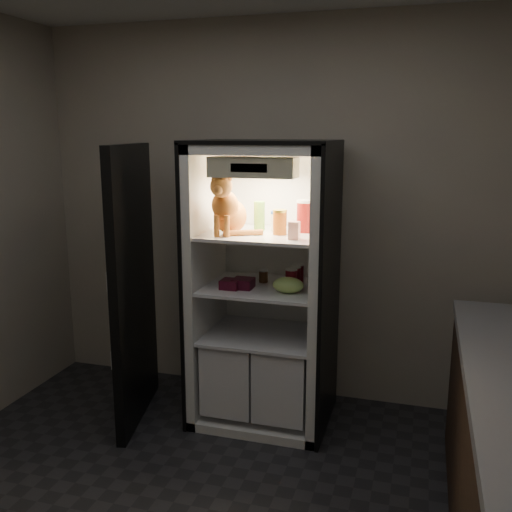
{
  "coord_description": "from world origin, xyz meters",
  "views": [
    {
      "loc": [
        0.98,
        -2.14,
        1.92
      ],
      "look_at": [
        -0.04,
        1.32,
        1.14
      ],
      "focal_mm": 40.0,
      "sensor_mm": 36.0,
      "label": 1
    }
  ],
  "objects": [
    {
      "name": "room_shell",
      "position": [
        0.0,
        0.0,
        1.62
      ],
      "size": [
        3.6,
        3.6,
        3.6
      ],
      "color": "white",
      "rests_on": "floor"
    },
    {
      "name": "refrigerator",
      "position": [
        0.0,
        1.38,
        0.79
      ],
      "size": [
        0.9,
        0.72,
        1.88
      ],
      "color": "white",
      "rests_on": "floor"
    },
    {
      "name": "fridge_door",
      "position": [
        -0.83,
        1.12,
        0.91
      ],
      "size": [
        0.25,
        0.86,
        1.85
      ],
      "rotation": [
        0.0,
        0.0,
        0.22
      ],
      "color": "black",
      "rests_on": "floor"
    },
    {
      "name": "tabby_cat",
      "position": [
        -0.2,
        1.23,
        1.44
      ],
      "size": [
        0.34,
        0.39,
        0.41
      ],
      "rotation": [
        0.0,
        0.0,
        0.02
      ],
      "color": "#BE5118",
      "rests_on": "refrigerator"
    },
    {
      "name": "parmesan_shaker",
      "position": [
        -0.05,
        1.41,
        1.39
      ],
      "size": [
        0.07,
        0.07,
        0.19
      ],
      "color": "#25872B",
      "rests_on": "refrigerator"
    },
    {
      "name": "mayo_tub",
      "position": [
        0.07,
        1.42,
        1.36
      ],
      "size": [
        0.09,
        0.09,
        0.13
      ],
      "color": "white",
      "rests_on": "refrigerator"
    },
    {
      "name": "salsa_jar",
      "position": [
        0.12,
        1.3,
        1.37
      ],
      "size": [
        0.09,
        0.09,
        0.16
      ],
      "color": "maroon",
      "rests_on": "refrigerator"
    },
    {
      "name": "pepper_jar",
      "position": [
        0.26,
        1.44,
        1.39
      ],
      "size": [
        0.12,
        0.12,
        0.21
      ],
      "color": "#9F1915",
      "rests_on": "refrigerator"
    },
    {
      "name": "cream_carton",
      "position": [
        0.24,
        1.16,
        1.34
      ],
      "size": [
        0.06,
        0.06,
        0.11
      ],
      "primitive_type": "cube",
      "color": "white",
      "rests_on": "refrigerator"
    },
    {
      "name": "soda_can_a",
      "position": [
        0.22,
        1.41,
        1.01
      ],
      "size": [
        0.07,
        0.07,
        0.14
      ],
      "color": "black",
      "rests_on": "refrigerator"
    },
    {
      "name": "soda_can_b",
      "position": [
        0.21,
        1.35,
        1.01
      ],
      "size": [
        0.07,
        0.07,
        0.13
      ],
      "color": "black",
      "rests_on": "refrigerator"
    },
    {
      "name": "soda_can_c",
      "position": [
        0.2,
        1.26,
        1.01
      ],
      "size": [
        0.07,
        0.07,
        0.14
      ],
      "color": "black",
      "rests_on": "refrigerator"
    },
    {
      "name": "condiment_jar",
      "position": [
        -0.02,
        1.41,
        0.98
      ],
      "size": [
        0.06,
        0.06,
        0.08
      ],
      "color": "#502E16",
      "rests_on": "refrigerator"
    },
    {
      "name": "grape_bag",
      "position": [
        0.2,
        1.21,
        0.99
      ],
      "size": [
        0.2,
        0.14,
        0.1
      ],
      "primitive_type": "ellipsoid",
      "color": "#8FB554",
      "rests_on": "refrigerator"
    },
    {
      "name": "berry_box_left",
      "position": [
        -0.18,
        1.2,
        0.97
      ],
      "size": [
        0.12,
        0.12,
        0.06
      ],
      "primitive_type": "cube",
      "color": "#4A0C1F",
      "rests_on": "refrigerator"
    },
    {
      "name": "berry_box_right",
      "position": [
        -0.1,
        1.23,
        0.97
      ],
      "size": [
        0.13,
        0.13,
        0.06
      ],
      "primitive_type": "cube",
      "color": "#4A0C1F",
      "rests_on": "refrigerator"
    }
  ]
}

